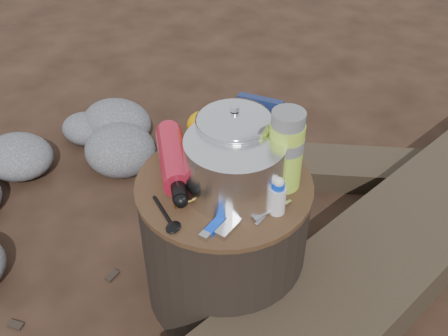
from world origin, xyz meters
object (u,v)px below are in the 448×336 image
at_px(camping_pot, 234,142).
at_px(travel_mug, 279,138).
at_px(stump, 224,240).
at_px(fuel_bottle, 173,158).
at_px(thermos, 286,150).
at_px(log_main, 427,220).

xyz_separation_m(camping_pot, travel_mug, (0.08, 0.12, -0.04)).
relative_size(stump, camping_pot, 2.40).
bearing_deg(camping_pot, fuel_bottle, -157.12).
bearing_deg(thermos, camping_pot, -177.36).
relative_size(stump, travel_mug, 4.43).
bearing_deg(fuel_bottle, camping_pot, -13.01).
bearing_deg(thermos, travel_mug, 116.72).
bearing_deg(travel_mug, fuel_bottle, -140.95).
bearing_deg(log_main, fuel_bottle, -122.64).
bearing_deg(camping_pot, stump, -91.66).
bearing_deg(thermos, stump, -155.37).
xyz_separation_m(fuel_bottle, thermos, (0.29, 0.07, 0.07)).
xyz_separation_m(stump, fuel_bottle, (-0.15, -0.01, 0.25)).
relative_size(fuel_bottle, thermos, 1.43).
xyz_separation_m(stump, log_main, (0.52, 0.48, -0.13)).
distance_m(fuel_bottle, travel_mug, 0.30).
relative_size(camping_pot, thermos, 0.89).
xyz_separation_m(log_main, camping_pot, (-0.52, -0.43, 0.44)).
bearing_deg(fuel_bottle, log_main, 0.34).
height_order(fuel_bottle, travel_mug, travel_mug).
relative_size(thermos, travel_mug, 2.08).
distance_m(stump, log_main, 0.72).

